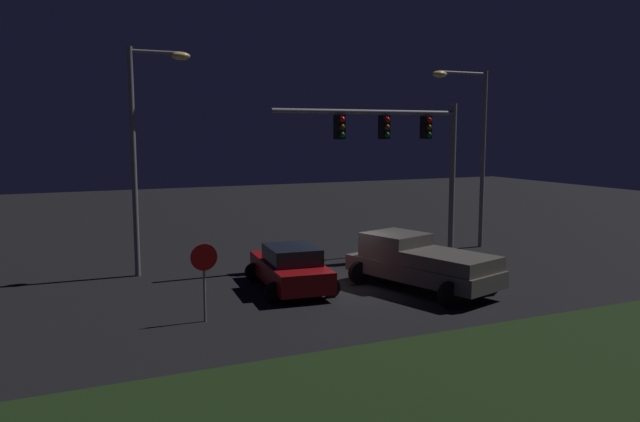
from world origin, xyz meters
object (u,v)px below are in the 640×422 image
pickup_truck (418,260)px  car_sedan (290,268)px  traffic_signal_gantry (404,142)px  street_lamp_left (145,135)px  stop_sign (204,267)px  street_lamp_right (473,136)px

pickup_truck → car_sedan: size_ratio=1.26×
traffic_signal_gantry → street_lamp_left: bearing=171.3°
traffic_signal_gantry → stop_sign: bearing=-152.4°
pickup_truck → car_sedan: pickup_truck is taller
street_lamp_left → street_lamp_right: street_lamp_left is taller
street_lamp_left → traffic_signal_gantry: bearing=-8.7°
street_lamp_left → street_lamp_right: 14.37m
pickup_truck → street_lamp_right: (6.38, 5.41, 4.11)m
traffic_signal_gantry → street_lamp_right: size_ratio=1.03×
pickup_truck → street_lamp_left: (-7.98, 5.94, 4.20)m
street_lamp_left → stop_sign: (0.47, -6.58, -3.64)m
car_sedan → traffic_signal_gantry: bearing=-60.7°
car_sedan → street_lamp_left: bearing=49.5°
street_lamp_left → street_lamp_right: size_ratio=1.04×
stop_sign → traffic_signal_gantry: bearing=27.6°
traffic_signal_gantry → stop_sign: (-9.64, -5.04, -3.34)m
traffic_signal_gantry → street_lamp_left: size_ratio=1.00×
traffic_signal_gantry → car_sedan: bearing=-156.5°
car_sedan → stop_sign: bearing=129.8°
pickup_truck → traffic_signal_gantry: size_ratio=0.69×
street_lamp_left → street_lamp_right: (14.36, -0.53, -0.09)m
pickup_truck → stop_sign: stop_sign is taller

